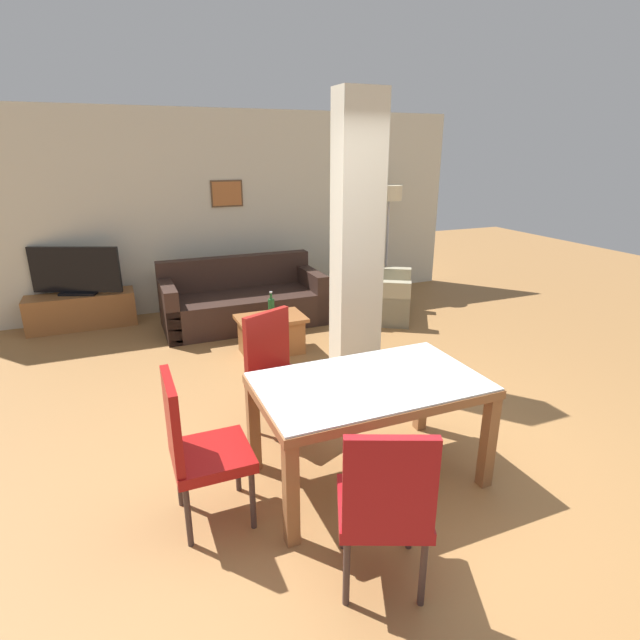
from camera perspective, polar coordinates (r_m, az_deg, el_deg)
ground_plane at (r=3.72m, az=5.31°, el=-17.23°), size 18.00×18.00×0.00m
back_wall at (r=7.28m, az=-11.19°, el=12.04°), size 7.20×0.09×2.70m
divider_pillar at (r=4.77m, az=4.26°, el=8.77°), size 0.44×0.28×2.70m
dining_table at (r=3.41m, az=5.61°, el=-9.29°), size 1.50×0.89×0.74m
dining_chair_far_left at (r=3.99m, az=-4.83°, el=-5.58°), size 0.61×0.61×0.99m
dining_chair_near_left at (r=2.65m, az=7.43°, el=-19.93°), size 0.60×0.60×0.99m
dining_chair_head_left at (r=3.13m, az=-13.87°, el=-13.66°), size 0.46×0.46×0.99m
sofa at (r=6.59m, az=-8.84°, el=1.99°), size 2.03×0.92×0.84m
armchair at (r=6.83m, az=6.35°, el=2.61°), size 1.20×1.22×0.77m
coffee_table at (r=5.64m, az=-5.59°, el=-1.60°), size 0.75×0.50×0.42m
bottle at (r=5.56m, az=-5.58°, el=1.51°), size 0.07×0.07×0.28m
tv_stand at (r=7.10m, az=-25.56°, el=0.97°), size 1.30×0.40×0.44m
tv_screen at (r=6.97m, az=-26.16°, el=5.00°), size 1.05×0.48×0.61m
floor_lamp at (r=7.71m, az=7.89°, el=13.15°), size 0.37×0.37×1.68m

